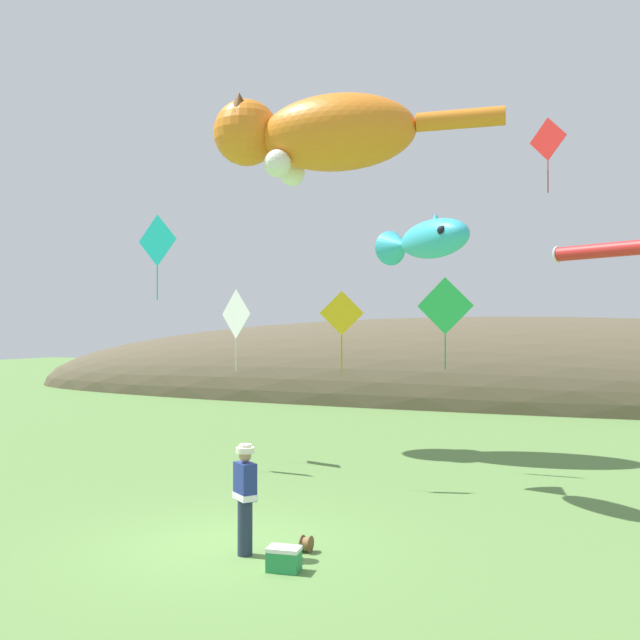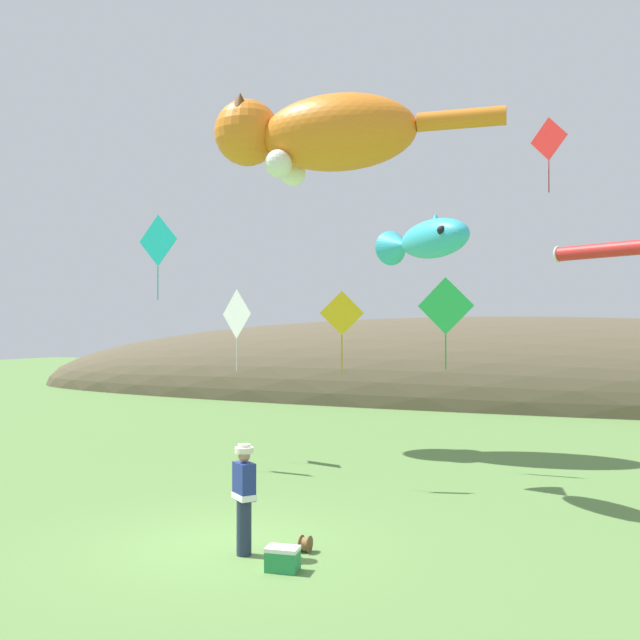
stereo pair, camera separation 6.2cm
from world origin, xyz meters
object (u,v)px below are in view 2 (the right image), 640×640
at_px(kite_fish_windsock, 425,240).
at_px(kite_diamond_white, 237,315).
at_px(kite_tube_streamer, 604,250).
at_px(kite_diamond_teal, 158,241).
at_px(kite_diamond_green, 446,306).
at_px(kite_giant_cat, 318,135).
at_px(kite_diamond_red, 549,139).
at_px(kite_diamond_gold, 342,314).
at_px(kite_spool, 305,544).
at_px(picnic_cooler, 283,559).
at_px(festival_attendant, 244,495).

relative_size(kite_fish_windsock, kite_diamond_white, 1.25).
xyz_separation_m(kite_tube_streamer, kite_diamond_teal, (-11.00, -2.74, 0.44)).
bearing_deg(kite_diamond_green, kite_tube_streamer, 6.17).
bearing_deg(kite_tube_streamer, kite_diamond_teal, -166.02).
bearing_deg(kite_giant_cat, kite_diamond_red, 7.28).
height_order(kite_diamond_red, kite_diamond_white, kite_diamond_red).
height_order(kite_giant_cat, kite_diamond_red, kite_giant_cat).
bearing_deg(kite_diamond_gold, kite_diamond_green, 56.48).
height_order(kite_diamond_white, kite_diamond_gold, kite_diamond_white).
relative_size(kite_diamond_gold, kite_diamond_teal, 0.85).
distance_m(kite_giant_cat, kite_diamond_green, 7.09).
bearing_deg(kite_diamond_red, kite_diamond_teal, -152.54).
bearing_deg(kite_spool, kite_diamond_teal, 141.76).
bearing_deg(picnic_cooler, kite_fish_windsock, 82.67).
bearing_deg(kite_diamond_teal, kite_giant_cat, 54.78).
height_order(kite_diamond_red, kite_diamond_green, kite_diamond_red).
xyz_separation_m(kite_spool, kite_diamond_teal, (-6.59, 5.19, 5.83)).
xyz_separation_m(festival_attendant, kite_diamond_green, (1.47, 8.05, 3.25)).
xyz_separation_m(kite_spool, kite_fish_windsock, (0.79, 4.78, 5.46)).
height_order(kite_giant_cat, kite_diamond_gold, kite_giant_cat).
height_order(festival_attendant, picnic_cooler, festival_attendant).
relative_size(kite_spool, kite_diamond_gold, 0.14).
bearing_deg(kite_diamond_teal, kite_diamond_gold, -4.34).
bearing_deg(kite_diamond_green, kite_diamond_white, -172.51).
distance_m(festival_attendant, kite_tube_streamer, 10.96).
bearing_deg(kite_diamond_teal, kite_tube_streamer, 13.98).
bearing_deg(kite_spool, festival_attendant, -148.03).
bearing_deg(kite_tube_streamer, kite_diamond_green, -173.83).
height_order(kite_spool, kite_diamond_green, kite_diamond_green).
xyz_separation_m(kite_diamond_white, kite_diamond_green, (5.71, 0.75, 0.18)).
relative_size(festival_attendant, kite_spool, 6.65).
distance_m(kite_spool, kite_giant_cat, 13.74).
distance_m(kite_spool, kite_fish_windsock, 7.30).
distance_m(festival_attendant, kite_spool, 1.29).
xyz_separation_m(kite_diamond_red, kite_diamond_gold, (-4.15, -5.37, -4.96)).
relative_size(festival_attendant, kite_diamond_white, 0.78).
bearing_deg(kite_spool, kite_diamond_red, 73.74).
distance_m(kite_giant_cat, kite_diamond_teal, 6.18).
distance_m(kite_fish_windsock, kite_diamond_gold, 2.56).
bearing_deg(kite_fish_windsock, kite_diamond_gold, 179.93).
xyz_separation_m(kite_spool, picnic_cooler, (0.05, -0.97, 0.05)).
relative_size(kite_fish_windsock, kite_tube_streamer, 1.15).
relative_size(picnic_cooler, kite_diamond_green, 0.22).
distance_m(kite_spool, picnic_cooler, 0.97).
bearing_deg(kite_diamond_green, kite_diamond_gold, -123.52).
height_order(picnic_cooler, kite_diamond_white, kite_diamond_white).
height_order(festival_attendant, kite_diamond_red, kite_diamond_red).
height_order(kite_spool, kite_diamond_white, kite_diamond_white).
bearing_deg(festival_attendant, kite_diamond_white, 120.14).
bearing_deg(kite_fish_windsock, picnic_cooler, -97.33).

